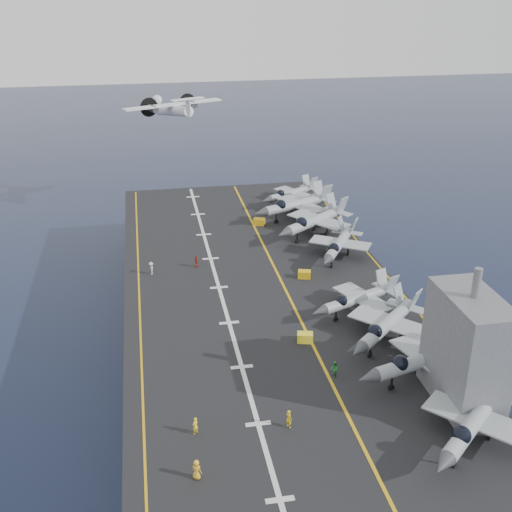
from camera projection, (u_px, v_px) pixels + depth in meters
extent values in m
plane|color=#142135|center=(261.00, 347.00, 94.69)|extent=(500.00, 500.00, 0.00)
cube|color=#56595E|center=(261.00, 318.00, 92.66)|extent=(36.00, 90.00, 10.00)
cube|color=black|center=(261.00, 285.00, 90.54)|extent=(38.00, 92.00, 0.40)
cube|color=gold|center=(282.00, 282.00, 90.95)|extent=(0.35, 90.00, 0.02)
cube|color=silver|center=(219.00, 287.00, 89.47)|extent=(0.50, 90.00, 0.02)
cube|color=gold|center=(139.00, 294.00, 87.66)|extent=(0.25, 90.00, 0.02)
cube|color=gold|center=(386.00, 274.00, 93.49)|extent=(0.25, 90.00, 0.02)
imported|color=yellow|center=(197.00, 469.00, 55.44)|extent=(1.37, 1.34, 1.92)
imported|color=yellow|center=(195.00, 426.00, 60.86)|extent=(1.31, 1.27, 1.83)
imported|color=silver|center=(151.00, 268.00, 93.12)|extent=(0.89, 1.21, 1.87)
imported|color=red|center=(196.00, 261.00, 95.46)|extent=(0.80, 1.10, 1.71)
imported|color=yellow|center=(289.00, 419.00, 61.71)|extent=(1.27, 1.41, 1.96)
imported|color=#268C33|center=(334.00, 369.00, 69.43)|extent=(0.95, 1.25, 1.89)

